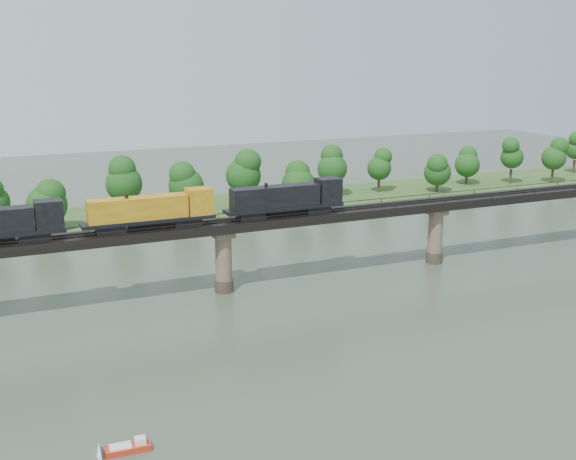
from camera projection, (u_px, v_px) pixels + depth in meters
name	position (u px, v px, depth m)	size (l,w,h in m)	color
ground	(303.00, 365.00, 88.51)	(400.00, 400.00, 0.00)	#374536
far_bank	(146.00, 215.00, 163.78)	(300.00, 24.00, 1.60)	#2F5120
bridge	(224.00, 259.00, 113.80)	(236.00, 30.00, 11.50)	#473A2D
bridge_superstructure	(223.00, 220.00, 112.24)	(220.00, 4.90, 0.75)	black
far_treeline	(111.00, 187.00, 154.64)	(289.06, 17.54, 13.60)	#382619
freight_train	(100.00, 216.00, 104.39)	(80.72, 3.14, 5.56)	black
motorboat	(129.00, 447.00, 69.47)	(4.43, 1.80, 1.22)	red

